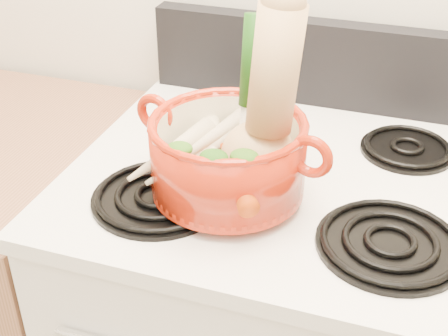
% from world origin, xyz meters
% --- Properties ---
extents(cooktop, '(0.78, 0.67, 0.03)m').
position_xyz_m(cooktop, '(0.00, 1.40, 0.93)').
color(cooktop, silver).
rests_on(cooktop, stove_body).
extents(control_backsplash, '(0.76, 0.05, 0.18)m').
position_xyz_m(control_backsplash, '(0.00, 1.70, 1.04)').
color(control_backsplash, black).
rests_on(control_backsplash, cooktop).
extents(burner_front_left, '(0.22, 0.22, 0.02)m').
position_xyz_m(burner_front_left, '(-0.19, 1.24, 0.96)').
color(burner_front_left, black).
rests_on(burner_front_left, cooktop).
extents(burner_front_right, '(0.22, 0.22, 0.02)m').
position_xyz_m(burner_front_right, '(0.19, 1.24, 0.96)').
color(burner_front_right, black).
rests_on(burner_front_right, cooktop).
extents(burner_back_left, '(0.17, 0.17, 0.02)m').
position_xyz_m(burner_back_left, '(-0.19, 1.54, 0.96)').
color(burner_back_left, black).
rests_on(burner_back_left, cooktop).
extents(burner_back_right, '(0.17, 0.17, 0.02)m').
position_xyz_m(burner_back_right, '(0.19, 1.54, 0.96)').
color(burner_back_right, black).
rests_on(burner_back_right, cooktop).
extents(dutch_oven, '(0.30, 0.30, 0.12)m').
position_xyz_m(dutch_oven, '(-0.08, 1.29, 1.03)').
color(dutch_oven, '#A01E09').
rests_on(dutch_oven, burner_front_left).
extents(pot_handle_left, '(0.07, 0.03, 0.07)m').
position_xyz_m(pot_handle_left, '(-0.22, 1.32, 1.07)').
color(pot_handle_left, '#A01E09').
rests_on(pot_handle_left, dutch_oven).
extents(pot_handle_right, '(0.07, 0.03, 0.07)m').
position_xyz_m(pot_handle_right, '(0.06, 1.26, 1.07)').
color(pot_handle_right, '#A01E09').
rests_on(pot_handle_right, dutch_oven).
extents(squash, '(0.18, 0.16, 0.31)m').
position_xyz_m(squash, '(0.00, 1.28, 1.14)').
color(squash, tan).
rests_on(squash, dutch_oven).
extents(leek, '(0.04, 0.08, 0.27)m').
position_xyz_m(leek, '(-0.06, 1.33, 1.13)').
color(leek, silver).
rests_on(leek, dutch_oven).
extents(ginger, '(0.09, 0.08, 0.04)m').
position_xyz_m(ginger, '(-0.05, 1.38, 1.01)').
color(ginger, tan).
rests_on(ginger, dutch_oven).
extents(parsnip_0, '(0.04, 0.20, 0.05)m').
position_xyz_m(parsnip_0, '(-0.16, 1.33, 1.01)').
color(parsnip_0, beige).
rests_on(parsnip_0, dutch_oven).
extents(parsnip_1, '(0.14, 0.19, 0.06)m').
position_xyz_m(parsnip_1, '(-0.14, 1.29, 1.02)').
color(parsnip_1, beige).
rests_on(parsnip_1, dutch_oven).
extents(parsnip_2, '(0.10, 0.18, 0.05)m').
position_xyz_m(parsnip_2, '(-0.13, 1.33, 1.03)').
color(parsnip_2, beige).
rests_on(parsnip_2, dutch_oven).
extents(parsnip_3, '(0.12, 0.18, 0.06)m').
position_xyz_m(parsnip_3, '(-0.18, 1.27, 1.04)').
color(parsnip_3, beige).
rests_on(parsnip_3, dutch_oven).
extents(parsnip_4, '(0.12, 0.20, 0.06)m').
position_xyz_m(parsnip_4, '(-0.12, 1.33, 1.04)').
color(parsnip_4, beige).
rests_on(parsnip_4, dutch_oven).
extents(carrot_0, '(0.06, 0.17, 0.05)m').
position_xyz_m(carrot_0, '(-0.08, 1.25, 1.01)').
color(carrot_0, '#D3410A').
rests_on(carrot_0, dutch_oven).
extents(carrot_1, '(0.04, 0.14, 0.04)m').
position_xyz_m(carrot_1, '(-0.12, 1.25, 1.02)').
color(carrot_1, '#B85209').
rests_on(carrot_1, dutch_oven).
extents(carrot_2, '(0.12, 0.17, 0.05)m').
position_xyz_m(carrot_2, '(-0.06, 1.24, 1.02)').
color(carrot_2, '#C8430A').
rests_on(carrot_2, dutch_oven).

